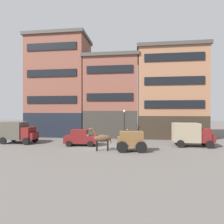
% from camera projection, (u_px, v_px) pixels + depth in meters
% --- Properties ---
extents(ground_plane, '(120.00, 120.00, 0.00)m').
position_uv_depth(ground_plane, '(102.00, 148.00, 20.22)').
color(ground_plane, '#605B56').
extents(building_far_left, '(9.66, 6.39, 15.99)m').
position_uv_depth(building_far_left, '(59.00, 86.00, 31.01)').
color(building_far_left, black).
rests_on(building_far_left, ground_plane).
extents(building_center_left, '(8.44, 6.39, 12.39)m').
position_uv_depth(building_center_left, '(112.00, 97.00, 29.93)').
color(building_center_left, '#38332D').
rests_on(building_center_left, ground_plane).
extents(building_center_right, '(10.03, 6.39, 13.47)m').
position_uv_depth(building_center_right, '(170.00, 93.00, 28.80)').
color(building_center_right, '#33281E').
rests_on(building_center_right, ground_plane).
extents(cargo_wagon, '(3.00, 1.71, 1.98)m').
position_uv_depth(cargo_wagon, '(131.00, 140.00, 18.61)').
color(cargo_wagon, brown).
rests_on(cargo_wagon, ground_plane).
extents(draft_horse, '(2.35, 0.72, 2.30)m').
position_uv_depth(draft_horse, '(101.00, 138.00, 18.98)').
color(draft_horse, '#513823').
rests_on(draft_horse, ground_plane).
extents(delivery_truck_near, '(4.41, 2.27, 2.62)m').
position_uv_depth(delivery_truck_near, '(18.00, 132.00, 23.39)').
color(delivery_truck_near, maroon).
rests_on(delivery_truck_near, ground_plane).
extents(delivery_truck_far, '(4.39, 2.21, 2.62)m').
position_uv_depth(delivery_truck_far, '(191.00, 134.00, 21.25)').
color(delivery_truck_far, maroon).
rests_on(delivery_truck_far, ground_plane).
extents(sedan_dark, '(3.83, 2.12, 1.83)m').
position_uv_depth(sedan_dark, '(81.00, 138.00, 21.81)').
color(sedan_dark, maroon).
rests_on(sedan_dark, ground_plane).
extents(pedestrian_officer, '(0.49, 0.49, 1.79)m').
position_uv_depth(pedestrian_officer, '(128.00, 134.00, 24.23)').
color(pedestrian_officer, black).
rests_on(pedestrian_officer, ground_plane).
extents(streetlamp_curbside, '(0.32, 0.32, 4.12)m').
position_uv_depth(streetlamp_curbside, '(124.00, 121.00, 25.15)').
color(streetlamp_curbside, black).
rests_on(streetlamp_curbside, ground_plane).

